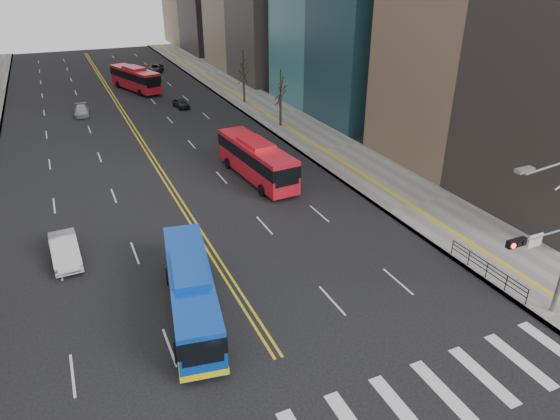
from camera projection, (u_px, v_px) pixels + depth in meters
name	position (u px, v px, depth m)	size (l,w,h in m)	color
sidewalk_right	(275.00, 114.00, 63.46)	(7.00, 130.00, 0.15)	gray
centerline	(122.00, 110.00, 65.17)	(0.55, 100.00, 0.01)	gold
signal_mast	(554.00, 242.00, 24.90)	(5.37, 0.37, 9.39)	gray
pedestrian_railing	(487.00, 268.00, 30.16)	(0.06, 6.06, 1.02)	black
street_trees	(66.00, 122.00, 43.68)	(35.20, 47.20, 7.60)	#32251E
blue_bus	(191.00, 290.00, 26.75)	(4.01, 10.82, 3.12)	#0B3DAC
red_bus_near	(256.00, 158.00, 43.86)	(3.43, 11.26, 3.52)	red
red_bus_far	(135.00, 77.00, 74.38)	(5.77, 11.33, 3.51)	red
car_white	(65.00, 250.00, 32.10)	(1.66, 4.76, 1.57)	silver
car_dark_mid	(181.00, 103.00, 66.25)	(1.46, 3.62, 1.23)	black
car_silver	(81.00, 111.00, 62.89)	(1.68, 4.12, 1.20)	#ABABB1
car_dark_far	(156.00, 68.00, 87.56)	(2.14, 4.65, 1.29)	black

